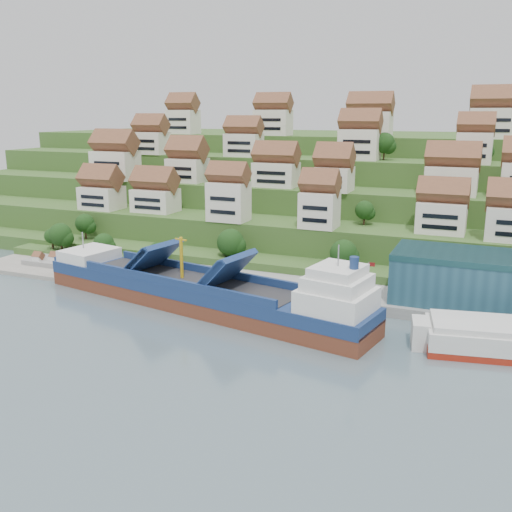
% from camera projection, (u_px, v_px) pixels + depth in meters
% --- Properties ---
extents(ground, '(300.00, 300.00, 0.00)m').
position_uv_depth(ground, '(264.00, 315.00, 111.63)').
color(ground, slate).
rests_on(ground, ground).
extents(quay, '(180.00, 14.00, 2.20)m').
position_uv_depth(quay, '(382.00, 300.00, 117.24)').
color(quay, gray).
rests_on(quay, ground).
extents(pebble_beach, '(45.00, 20.00, 1.00)m').
position_uv_depth(pebble_beach, '(70.00, 268.00, 144.04)').
color(pebble_beach, gray).
rests_on(pebble_beach, ground).
extents(hillside, '(260.00, 128.00, 31.00)m').
position_uv_depth(hillside, '(374.00, 194.00, 201.55)').
color(hillside, '#2D4C1E').
rests_on(hillside, ground).
extents(hillside_village, '(157.71, 64.23, 28.86)m').
position_uv_depth(hillside_village, '(355.00, 166.00, 158.52)').
color(hillside_village, white).
rests_on(hillside_village, ground).
extents(hillside_trees, '(136.86, 62.39, 29.94)m').
position_uv_depth(hillside_trees, '(275.00, 205.00, 149.81)').
color(hillside_trees, '#1C4216').
rests_on(hillside_trees, ground).
extents(flagpole, '(1.28, 0.16, 8.00)m').
position_uv_depth(flagpole, '(369.00, 278.00, 112.06)').
color(flagpole, gray).
rests_on(flagpole, quay).
extents(beach_huts, '(14.40, 3.70, 2.20)m').
position_uv_depth(beach_huts, '(59.00, 262.00, 143.29)').
color(beach_huts, white).
rests_on(beach_huts, pebble_beach).
extents(cargo_ship, '(76.77, 25.93, 16.81)m').
position_uv_depth(cargo_ship, '(205.00, 294.00, 114.59)').
color(cargo_ship, brown).
rests_on(cargo_ship, ground).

